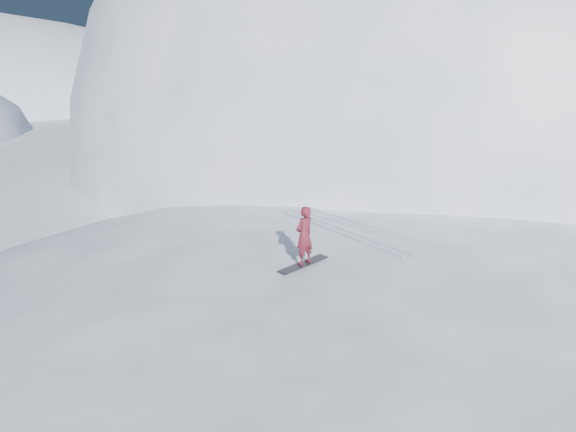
# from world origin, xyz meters

# --- Properties ---
(ground) EXTENTS (400.00, 400.00, 0.00)m
(ground) POSITION_xyz_m (0.00, 0.00, 0.00)
(ground) COLOR white
(ground) RESTS_ON ground
(near_ridge) EXTENTS (36.00, 28.00, 4.80)m
(near_ridge) POSITION_xyz_m (1.00, 3.00, 0.00)
(near_ridge) COLOR white
(near_ridge) RESTS_ON ground
(summit_peak) EXTENTS (60.00, 56.00, 56.00)m
(summit_peak) POSITION_xyz_m (22.00, 26.00, 0.00)
(summit_peak) COLOR white
(summit_peak) RESTS_ON ground
(peak_shoulder) EXTENTS (28.00, 24.00, 18.00)m
(peak_shoulder) POSITION_xyz_m (10.00, 20.00, 0.00)
(peak_shoulder) COLOR white
(peak_shoulder) RESTS_ON ground
(wind_bumps) EXTENTS (16.00, 14.40, 1.00)m
(wind_bumps) POSITION_xyz_m (-0.56, 2.12, 0.00)
(wind_bumps) COLOR white
(wind_bumps) RESTS_ON ground
(snowboard) EXTENTS (1.70, 0.89, 0.03)m
(snowboard) POSITION_xyz_m (-3.33, 2.46, 2.41)
(snowboard) COLOR black
(snowboard) RESTS_ON near_ridge
(snowboarder) EXTENTS (0.68, 0.56, 1.60)m
(snowboarder) POSITION_xyz_m (-3.33, 2.46, 3.23)
(snowboarder) COLOR maroon
(snowboarder) RESTS_ON snowboard
(board_tracks) EXTENTS (2.70, 5.92, 0.04)m
(board_tracks) POSITION_xyz_m (-0.47, 4.64, 2.42)
(board_tracks) COLOR silver
(board_tracks) RESTS_ON ground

